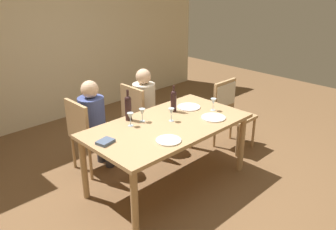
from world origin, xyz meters
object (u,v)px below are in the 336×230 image
(dining_table, at_px, (168,130))
(person_man_bearded, at_px, (94,119))
(chair_far_left, at_px, (87,131))
(wine_glass_centre, at_px, (213,102))
(dinner_plate_host, at_px, (169,140))
(wine_glass_far, at_px, (142,112))
(dinner_plate_guest_right, at_px, (213,118))
(person_woman_host, at_px, (146,103))
(wine_bottle_dark_red, at_px, (128,107))
(wine_glass_near_left, at_px, (171,112))
(chair_right_end, at_px, (228,105))
(wine_glass_near_right, at_px, (130,117))
(chair_far_right, at_px, (139,113))
(dinner_plate_guest_left, at_px, (189,107))
(wine_bottle_tall_green, at_px, (174,100))

(dining_table, bearing_deg, person_man_bearded, 113.59)
(chair_far_left, xyz_separation_m, wine_glass_centre, (1.15, -0.97, 0.33))
(wine_glass_centre, height_order, dinner_plate_host, wine_glass_centre)
(wine_glass_far, distance_m, dinner_plate_guest_right, 0.81)
(person_woman_host, xyz_separation_m, wine_bottle_dark_red, (-0.67, -0.49, 0.26))
(wine_glass_centre, bearing_deg, wine_glass_far, 157.50)
(dinner_plate_host, distance_m, dinner_plate_guest_right, 0.76)
(wine_bottle_dark_red, height_order, dinner_plate_guest_right, wine_bottle_dark_red)
(dining_table, distance_m, dinner_plate_guest_right, 0.54)
(wine_bottle_dark_red, height_order, wine_glass_near_left, wine_bottle_dark_red)
(chair_right_end, relative_size, wine_glass_near_right, 6.17)
(dining_table, height_order, wine_glass_near_left, wine_glass_near_left)
(chair_far_left, distance_m, person_man_bearded, 0.17)
(wine_glass_near_left, height_order, wine_glass_near_right, same)
(person_man_bearded, xyz_separation_m, dinner_plate_host, (0.09, -1.17, 0.10))
(wine_glass_near_left, bearing_deg, chair_far_right, 74.00)
(person_man_bearded, relative_size, dinner_plate_guest_left, 4.09)
(person_woman_host, distance_m, wine_glass_centre, 1.01)
(wine_glass_far, height_order, dinner_plate_guest_left, wine_glass_far)
(dining_table, xyz_separation_m, chair_right_end, (1.28, 0.12, -0.08))
(wine_glass_near_right, bearing_deg, wine_bottle_dark_red, 58.67)
(person_woman_host, bearing_deg, wine_glass_centre, 12.97)
(dining_table, relative_size, dinner_plate_host, 7.17)
(chair_far_left, bearing_deg, wine_bottle_dark_red, 26.86)
(wine_glass_centre, bearing_deg, chair_far_left, 139.86)
(dinner_plate_host, bearing_deg, person_man_bearded, 94.37)
(chair_right_end, relative_size, dinner_plate_guest_right, 3.37)
(chair_far_right, relative_size, wine_bottle_dark_red, 2.62)
(wine_glass_near_right, bearing_deg, chair_far_left, 104.66)
(dinner_plate_host, bearing_deg, dinner_plate_guest_left, 30.18)
(dining_table, relative_size, wine_glass_near_right, 12.10)
(wine_glass_near_right, bearing_deg, wine_glass_near_left, -27.56)
(person_woman_host, bearing_deg, chair_right_end, 48.73)
(wine_bottle_tall_green, bearing_deg, person_man_bearded, 135.74)
(dinner_plate_host, bearing_deg, wine_bottle_tall_green, 41.10)
(chair_far_right, distance_m, dinner_plate_host, 1.34)
(wine_bottle_dark_red, bearing_deg, wine_bottle_tall_green, -17.06)
(wine_bottle_dark_red, bearing_deg, chair_far_left, 116.86)
(chair_far_right, bearing_deg, chair_far_left, -90.00)
(wine_glass_near_left, xyz_separation_m, dinner_plate_guest_left, (0.44, 0.14, -0.10))
(wine_glass_near_right, distance_m, dinner_plate_host, 0.55)
(chair_far_right, xyz_separation_m, wine_bottle_dark_red, (-0.56, -0.49, 0.37))
(dinner_plate_host, xyz_separation_m, dinner_plate_guest_left, (0.81, 0.47, 0.00))
(person_woman_host, relative_size, person_man_bearded, 0.99)
(wine_glass_centre, relative_size, wine_glass_far, 1.00)
(chair_right_end, bearing_deg, wine_bottle_dark_red, -9.38)
(wine_glass_centre, distance_m, wine_glass_near_right, 1.04)
(dining_table, bearing_deg, wine_glass_near_left, 18.72)
(wine_glass_near_right, bearing_deg, dining_table, -35.87)
(wine_glass_centre, xyz_separation_m, wine_glass_near_right, (-0.98, 0.33, 0.00))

